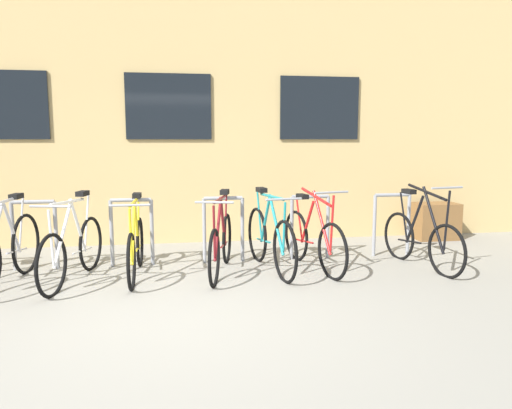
# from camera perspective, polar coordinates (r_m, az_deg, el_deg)

# --- Properties ---
(ground_plane) EXTENTS (42.00, 42.00, 0.00)m
(ground_plane) POSITION_cam_1_polar(r_m,az_deg,el_deg) (4.75, -10.46, -12.73)
(ground_plane) COLOR gray
(storefront_building) EXTENTS (28.00, 7.85, 5.02)m
(storefront_building) POSITION_cam_1_polar(r_m,az_deg,el_deg) (11.59, -9.96, 11.92)
(storefront_building) COLOR tan
(storefront_building) RESTS_ON ground
(bike_rack) EXTENTS (6.56, 0.05, 0.89)m
(bike_rack) POSITION_cam_1_polar(r_m,az_deg,el_deg) (6.45, -9.21, -2.32)
(bike_rack) COLOR gray
(bike_rack) RESTS_ON ground
(bicycle_black) EXTENTS (0.45, 1.61, 1.11)m
(bicycle_black) POSITION_cam_1_polar(r_m,az_deg,el_deg) (6.59, 18.99, -3.82)
(bicycle_black) COLOR black
(bicycle_black) RESTS_ON ground
(bicycle_maroon) EXTENTS (0.55, 1.72, 1.02)m
(bicycle_maroon) POSITION_cam_1_polar(r_m,az_deg,el_deg) (5.99, -4.16, -4.55)
(bicycle_maroon) COLOR black
(bicycle_maroon) RESTS_ON ground
(bicycle_silver) EXTENTS (0.44, 1.78, 1.03)m
(bicycle_silver) POSITION_cam_1_polar(r_m,az_deg,el_deg) (6.19, -27.48, -4.78)
(bicycle_silver) COLOR black
(bicycle_silver) RESTS_ON ground
(bicycle_yellow) EXTENTS (0.44, 1.69, 1.00)m
(bicycle_yellow) POSITION_cam_1_polar(r_m,az_deg,el_deg) (6.02, -14.05, -4.81)
(bicycle_yellow) COLOR black
(bicycle_yellow) RESTS_ON ground
(bicycle_red) EXTENTS (0.50, 1.68, 1.06)m
(bicycle_red) POSITION_cam_1_polar(r_m,az_deg,el_deg) (6.21, 6.76, -4.10)
(bicycle_red) COLOR black
(bicycle_red) RESTS_ON ground
(bicycle_white) EXTENTS (0.52, 1.73, 1.04)m
(bicycle_white) POSITION_cam_1_polar(r_m,az_deg,el_deg) (6.02, -20.88, -4.94)
(bicycle_white) COLOR black
(bicycle_white) RESTS_ON ground
(bicycle_teal) EXTENTS (0.45, 1.78, 1.04)m
(bicycle_teal) POSITION_cam_1_polar(r_m,az_deg,el_deg) (6.09, 1.65, -4.10)
(bicycle_teal) COLOR black
(bicycle_teal) RESTS_ON ground
(planter_box) EXTENTS (0.70, 0.44, 0.60)m
(planter_box) POSITION_cam_1_polar(r_m,az_deg,el_deg) (8.53, 20.51, -1.85)
(planter_box) COLOR brown
(planter_box) RESTS_ON ground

